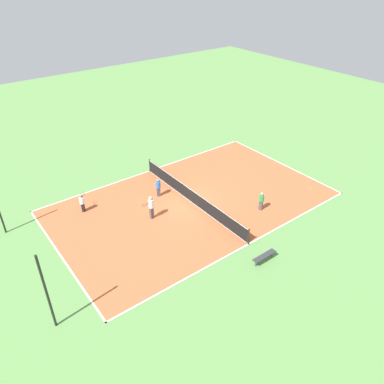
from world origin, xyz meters
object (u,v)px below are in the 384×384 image
(player_near_white, at_px, (151,206))
(fence_post_back_left, at_px, (47,293))
(player_far_white, at_px, (82,202))
(tennis_ball_near_net, at_px, (311,188))
(player_near_blue, at_px, (158,186))
(bench, at_px, (264,256))
(tennis_ball_far_baseline, at_px, (249,228))
(player_far_green, at_px, (261,200))
(tennis_net, at_px, (192,196))

(player_near_white, xyz_separation_m, fence_post_back_left, (-4.69, 8.47, 1.22))
(player_far_white, xyz_separation_m, tennis_ball_near_net, (-7.83, -15.36, -0.73))
(player_far_white, distance_m, fence_post_back_left, 9.87)
(player_near_blue, bearing_deg, player_far_white, 179.83)
(fence_post_back_left, bearing_deg, bench, -104.61)
(player_near_blue, xyz_separation_m, player_far_white, (1.55, 5.33, -0.07))
(player_near_white, bearing_deg, tennis_ball_far_baseline, 122.25)
(player_near_blue, relative_size, player_far_green, 1.04)
(bench, height_order, player_far_green, player_far_green)
(player_near_blue, xyz_separation_m, tennis_ball_near_net, (-6.28, -10.03, -0.79))
(player_near_white, distance_m, tennis_ball_far_baseline, 6.73)
(player_far_green, bearing_deg, bench, 115.44)
(tennis_net, bearing_deg, player_far_green, -138.04)
(bench, bearing_deg, player_far_green, -133.77)
(tennis_ball_far_baseline, bearing_deg, player_near_blue, 20.32)
(player_near_white, relative_size, player_near_blue, 1.21)
(player_near_blue, relative_size, tennis_ball_near_net, 21.71)
(tennis_net, relative_size, tennis_ball_far_baseline, 173.03)
(player_near_white, xyz_separation_m, player_far_green, (-3.80, -6.74, -0.24))
(bench, height_order, fence_post_back_left, fence_post_back_left)
(tennis_net, bearing_deg, fence_post_back_left, 111.11)
(player_near_white, relative_size, player_far_white, 1.32)
(player_far_white, bearing_deg, player_near_blue, -75.52)
(player_near_blue, xyz_separation_m, player_far_green, (-5.90, -4.82, -0.03))
(bench, distance_m, tennis_ball_near_net, 9.60)
(player_near_blue, xyz_separation_m, tennis_ball_far_baseline, (-7.00, -2.59, -0.79))
(bench, distance_m, tennis_ball_far_baseline, 3.17)
(player_near_white, relative_size, player_far_green, 1.25)
(player_near_blue, distance_m, player_far_white, 5.55)
(tennis_net, xyz_separation_m, tennis_ball_far_baseline, (-4.80, -1.10, -0.53))
(fence_post_back_left, bearing_deg, player_near_white, -61.04)
(bench, distance_m, player_near_blue, 9.86)
(player_near_white, xyz_separation_m, player_near_blue, (2.10, -1.92, -0.21))
(tennis_net, xyz_separation_m, player_near_blue, (2.20, 1.49, 0.26))
(tennis_ball_near_net, bearing_deg, fence_post_back_left, 91.41)
(player_far_green, distance_m, tennis_ball_far_baseline, 2.60)
(tennis_net, distance_m, tennis_ball_far_baseline, 4.95)
(player_far_white, relative_size, tennis_ball_near_net, 19.96)
(bench, bearing_deg, player_near_blue, -83.56)
(bench, bearing_deg, fence_post_back_left, -14.61)
(tennis_net, distance_m, tennis_ball_near_net, 9.48)
(player_near_blue, relative_size, player_far_white, 1.09)
(player_far_green, height_order, tennis_ball_near_net, player_far_green)
(player_far_green, height_order, fence_post_back_left, fence_post_back_left)
(player_near_white, bearing_deg, player_far_white, -57.42)
(bench, height_order, player_far_white, player_far_white)
(tennis_ball_near_net, height_order, fence_post_back_left, fence_post_back_left)
(fence_post_back_left, bearing_deg, player_near_blue, -56.85)
(player_far_green, xyz_separation_m, fence_post_back_left, (-0.88, 15.21, 1.46))
(player_near_blue, height_order, player_far_white, player_near_blue)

